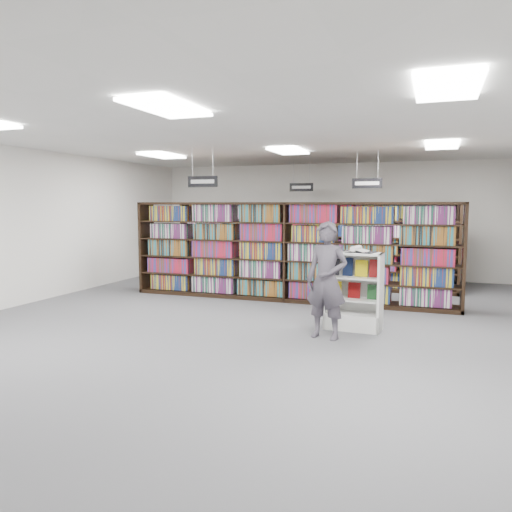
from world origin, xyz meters
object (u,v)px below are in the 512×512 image
(shopper, at_px, (327,280))
(endcap_display, at_px, (354,302))
(bookshelf_row_near, at_px, (288,252))
(open_book, at_px, (357,250))

(shopper, bearing_deg, endcap_display, 77.74)
(bookshelf_row_near, distance_m, endcap_display, 2.69)
(bookshelf_row_near, relative_size, open_book, 11.21)
(endcap_display, distance_m, open_book, 0.87)
(open_book, relative_size, shopper, 0.35)
(bookshelf_row_near, distance_m, open_book, 2.63)
(bookshelf_row_near, xyz_separation_m, endcap_display, (1.71, -1.98, -0.61))
(bookshelf_row_near, xyz_separation_m, shopper, (1.40, -2.70, -0.15))
(open_book, bearing_deg, endcap_display, -119.87)
(endcap_display, bearing_deg, shopper, -109.65)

